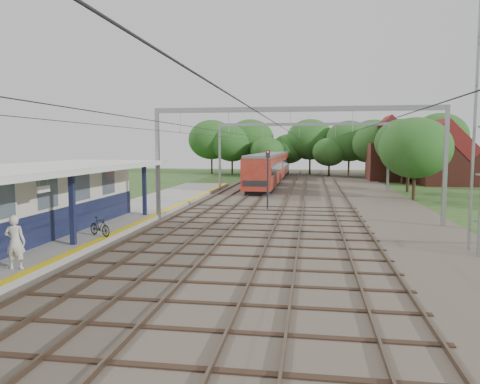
{
  "coord_description": "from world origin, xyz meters",
  "views": [
    {
      "loc": [
        4.46,
        -13.01,
        4.72
      ],
      "look_at": [
        -0.25,
        17.91,
        1.6
      ],
      "focal_mm": 35.0,
      "sensor_mm": 36.0,
      "label": 1
    }
  ],
  "objects_px": {
    "person": "(15,242)",
    "bicycle": "(100,226)",
    "signal_post": "(268,173)",
    "train": "(272,166)"
  },
  "relations": [
    {
      "from": "bicycle",
      "to": "signal_post",
      "type": "distance_m",
      "value": 14.59
    },
    {
      "from": "person",
      "to": "bicycle",
      "type": "xyz_separation_m",
      "value": [
        0.23,
        6.19,
        -0.51
      ]
    },
    {
      "from": "person",
      "to": "train",
      "type": "bearing_deg",
      "value": -106.73
    },
    {
      "from": "person",
      "to": "bicycle",
      "type": "relative_size",
      "value": 1.26
    },
    {
      "from": "person",
      "to": "signal_post",
      "type": "xyz_separation_m",
      "value": [
        7.2,
        18.86,
        1.44
      ]
    },
    {
      "from": "person",
      "to": "train",
      "type": "relative_size",
      "value": 0.06
    },
    {
      "from": "train",
      "to": "signal_post",
      "type": "relative_size",
      "value": 7.98
    },
    {
      "from": "train",
      "to": "person",
      "type": "bearing_deg",
      "value": -96.87
    },
    {
      "from": "train",
      "to": "signal_post",
      "type": "distance_m",
      "value": 25.65
    },
    {
      "from": "person",
      "to": "signal_post",
      "type": "distance_m",
      "value": 20.24
    }
  ]
}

